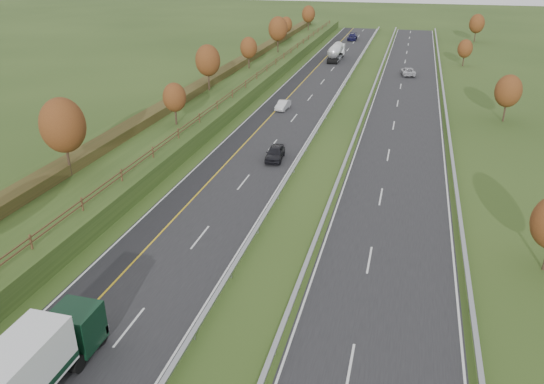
{
  "coord_description": "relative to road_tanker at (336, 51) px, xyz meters",
  "views": [
    {
      "loc": [
        16.9,
        -12.86,
        21.73
      ],
      "look_at": [
        5.94,
        28.74,
        2.2
      ],
      "focal_mm": 35.0,
      "sensor_mm": 36.0,
      "label": 1
    }
  ],
  "objects": [
    {
      "name": "trees_left",
      "position": [
        -12.99,
        -48.71,
        4.51
      ],
      "size": [
        6.64,
        164.3,
        7.66
      ],
      "color": "#2D2116",
      "rests_on": "embankment_left"
    },
    {
      "name": "ground",
      "position": [
        7.65,
        -50.34,
        -1.86
      ],
      "size": [
        400.0,
        400.0,
        0.0
      ],
      "primitive_type": "plane",
      "color": "#2A4117",
      "rests_on": "ground"
    },
    {
      "name": "median_barrier_near",
      "position": [
        5.35,
        -45.34,
        -1.25
      ],
      "size": [
        0.32,
        200.0,
        0.71
      ],
      "color": "gray",
      "rests_on": "ground"
    },
    {
      "name": "trees_far",
      "position": [
        29.44,
        -16.13,
        2.38
      ],
      "size": [
        8.45,
        118.6,
        7.12
      ],
      "color": "#2D2116",
      "rests_on": "ground"
    },
    {
      "name": "car_oncoming",
      "position": [
        15.84,
        -12.58,
        -1.08
      ],
      "size": [
        3.15,
        5.59,
        1.48
      ],
      "primitive_type": "imported",
      "rotation": [
        0.0,
        0.0,
        3.28
      ],
      "color": "#B3B3B8",
      "rests_on": "far_carriageway"
    },
    {
      "name": "fence_left",
      "position": [
        -8.85,
        -45.75,
        0.87
      ],
      "size": [
        0.12,
        189.06,
        1.2
      ],
      "color": "#422B19",
      "rests_on": "embankment_left"
    },
    {
      "name": "car_small_far",
      "position": [
        0.07,
        29.56,
        -1.0
      ],
      "size": [
        2.34,
        5.7,
        1.65
      ],
      "primitive_type": "imported",
      "rotation": [
        0.0,
        0.0,
        0.0
      ],
      "color": "#13123A",
      "rests_on": "near_carriageway"
    },
    {
      "name": "lane_markings",
      "position": [
        6.05,
        -45.46,
        -1.81
      ],
      "size": [
        26.75,
        200.0,
        0.01
      ],
      "color": "silver",
      "rests_on": "near_carriageway"
    },
    {
      "name": "embankment_left",
      "position": [
        -13.35,
        -45.34,
        -0.86
      ],
      "size": [
        12.0,
        200.0,
        2.0
      ],
      "primitive_type": "cube",
      "color": "#2A4117",
      "rests_on": "ground"
    },
    {
      "name": "hedge_left",
      "position": [
        -15.35,
        -45.34,
        0.69
      ],
      "size": [
        2.2,
        180.0,
        1.1
      ],
      "primitive_type": "cube",
      "color": "#373817",
      "rests_on": "embankment_left"
    },
    {
      "name": "far_carriageway",
      "position": [
        16.15,
        -45.34,
        -1.84
      ],
      "size": [
        10.5,
        200.0,
        0.04
      ],
      "primitive_type": "cube",
      "color": "black",
      "rests_on": "ground"
    },
    {
      "name": "outer_barrier_far",
      "position": [
        21.95,
        -45.34,
        -1.25
      ],
      "size": [
        0.32,
        200.0,
        0.71
      ],
      "color": "gray",
      "rests_on": "ground"
    },
    {
      "name": "road_tanker",
      "position": [
        0.0,
        0.0,
        0.0
      ],
      "size": [
        2.4,
        11.22,
        3.46
      ],
      "color": "silver",
      "rests_on": "near_carriageway"
    },
    {
      "name": "car_dark_near",
      "position": [
        2.41,
        -63.16,
        -1.04
      ],
      "size": [
        2.26,
        4.76,
        1.57
      ],
      "primitive_type": "imported",
      "rotation": [
        0.0,
        0.0,
        0.09
      ],
      "color": "black",
      "rests_on": "near_carriageway"
    },
    {
      "name": "car_silver_mid",
      "position": [
        -1.72,
        -42.32,
        -1.15
      ],
      "size": [
        1.72,
        4.15,
        1.34
      ],
      "primitive_type": "imported",
      "rotation": [
        0.0,
        0.0,
        -0.08
      ],
      "color": "silver",
      "rests_on": "near_carriageway"
    },
    {
      "name": "near_carriageway",
      "position": [
        -0.35,
        -45.34,
        -1.84
      ],
      "size": [
        10.5,
        200.0,
        0.04
      ],
      "primitive_type": "cube",
      "color": "black",
      "rests_on": "ground"
    },
    {
      "name": "median_barrier_far",
      "position": [
        10.45,
        -45.34,
        -1.25
      ],
      "size": [
        0.32,
        200.0,
        0.71
      ],
      "color": "gray",
      "rests_on": "ground"
    },
    {
      "name": "hard_shoulder",
      "position": [
        -4.1,
        -45.34,
        -1.84
      ],
      "size": [
        3.0,
        200.0,
        0.04
      ],
      "primitive_type": "cube",
      "color": "black",
      "rests_on": "ground"
    }
  ]
}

